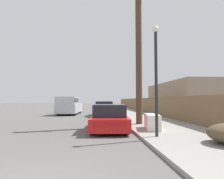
{
  "coord_description": "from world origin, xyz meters",
  "views": [
    {
      "loc": [
        1.42,
        -3.17,
        1.54
      ],
      "look_at": [
        2.34,
        7.99,
        2.14
      ],
      "focal_mm": 32.0,
      "sensor_mm": 36.0,
      "label": 1
    }
  ],
  "objects": [
    {
      "name": "wooden_fence",
      "position": [
        7.25,
        21.24,
        0.96
      ],
      "size": [
        0.08,
        42.16,
        1.68
      ],
      "primitive_type": "cube",
      "color": "brown",
      "rests_on": "sidewalk_curb"
    },
    {
      "name": "building_right_house",
      "position": [
        12.72,
        20.98,
        1.84
      ],
      "size": [
        6.0,
        13.54,
        3.69
      ],
      "primitive_type": "cube",
      "color": "gray",
      "rests_on": "ground"
    },
    {
      "name": "car_parked_mid",
      "position": [
        2.19,
        16.53,
        0.67
      ],
      "size": [
        1.9,
        4.67,
        1.43
      ],
      "rotation": [
        0.0,
        0.0,
        0.02
      ],
      "color": "gray",
      "rests_on": "ground"
    },
    {
      "name": "utility_pole",
      "position": [
        4.04,
        8.7,
        4.77
      ],
      "size": [
        1.8,
        0.38,
        9.16
      ],
      "color": "#4C3826",
      "rests_on": "sidewalk_curb"
    },
    {
      "name": "sidewalk_curb",
      "position": [
        5.3,
        23.5,
        0.06
      ],
      "size": [
        4.2,
        63.0,
        0.12
      ],
      "primitive_type": "cube",
      "color": "gray",
      "rests_on": "ground"
    },
    {
      "name": "pickup_truck",
      "position": [
        -1.44,
        18.77,
        0.94
      ],
      "size": [
        2.35,
        5.79,
        1.88
      ],
      "rotation": [
        0.0,
        0.0,
        3.08
      ],
      "color": "silver",
      "rests_on": "ground"
    },
    {
      "name": "parked_sports_car_red",
      "position": [
        2.13,
        7.12,
        0.6
      ],
      "size": [
        2.07,
        4.42,
        1.32
      ],
      "rotation": [
        0.0,
        0.0,
        -0.06
      ],
      "color": "red",
      "rests_on": "ground"
    },
    {
      "name": "street_lamp",
      "position": [
        3.82,
        4.54,
        2.7
      ],
      "size": [
        0.26,
        0.26,
        4.41
      ],
      "color": "#232326",
      "rests_on": "sidewalk_curb"
    },
    {
      "name": "discarded_fridge",
      "position": [
        4.2,
        6.49,
        0.48
      ],
      "size": [
        0.9,
        1.77,
        0.76
      ],
      "rotation": [
        0.0,
        0.0,
        -0.16
      ],
      "color": "white",
      "rests_on": "sidewalk_curb"
    }
  ]
}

